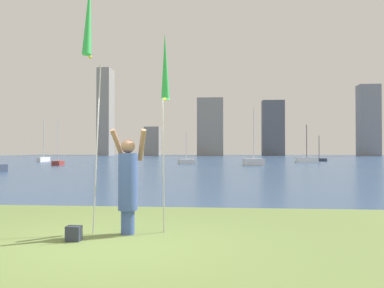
# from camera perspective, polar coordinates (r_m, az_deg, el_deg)

# --- Properties ---
(ground) EXTENTS (120.00, 138.00, 0.12)m
(ground) POSITION_cam_1_polar(r_m,az_deg,el_deg) (57.29, 3.18, -2.45)
(ground) COLOR #5B7038
(person) EXTENTS (0.70, 0.52, 1.91)m
(person) POSITION_cam_1_polar(r_m,az_deg,el_deg) (7.31, -9.20, -5.43)
(person) COLOR #3F59A5
(person) RESTS_ON ground
(kite_flag_left) EXTENTS (0.16, 0.85, 4.62)m
(kite_flag_left) POSITION_cam_1_polar(r_m,az_deg,el_deg) (7.51, -14.63, 16.73)
(kite_flag_left) COLOR #B2B2B7
(kite_flag_left) RESTS_ON ground
(kite_flag_right) EXTENTS (0.16, 0.39, 3.75)m
(kite_flag_right) POSITION_cam_1_polar(r_m,az_deg,el_deg) (7.61, -3.91, 10.56)
(kite_flag_right) COLOR #B2B2B7
(kite_flag_right) RESTS_ON ground
(bag) EXTENTS (0.24, 0.18, 0.25)m
(bag) POSITION_cam_1_polar(r_m,az_deg,el_deg) (7.06, -16.68, -12.25)
(bag) COLOR #33384C
(bag) RESTS_ON ground
(sailboat_1) EXTENTS (1.48, 3.08, 3.48)m
(sailboat_1) POSITION_cam_1_polar(r_m,az_deg,el_deg) (56.90, 17.85, -2.10)
(sailboat_1) COLOR #333D51
(sailboat_1) RESTS_ON ground
(sailboat_2) EXTENTS (2.18, 1.36, 5.67)m
(sailboat_2) POSITION_cam_1_polar(r_m,az_deg,el_deg) (38.99, 8.89, -2.52)
(sailboat_2) COLOR silver
(sailboat_2) RESTS_ON ground
(sailboat_4) EXTENTS (0.95, 1.77, 4.58)m
(sailboat_4) POSITION_cam_1_polar(r_m,az_deg,el_deg) (41.52, -18.74, -2.54)
(sailboat_4) COLOR maroon
(sailboat_4) RESTS_ON ground
(sailboat_5) EXTENTS (1.93, 1.49, 3.43)m
(sailboat_5) POSITION_cam_1_polar(r_m,az_deg,el_deg) (43.45, -0.83, -2.51)
(sailboat_5) COLOR silver
(sailboat_5) RESTS_ON ground
(sailboat_6) EXTENTS (3.00, 1.97, 4.61)m
(sailboat_6) POSITION_cam_1_polar(r_m,az_deg,el_deg) (49.88, 16.20, -2.14)
(sailboat_6) COLOR white
(sailboat_6) RESTS_ON ground
(sailboat_8) EXTENTS (0.55, 2.77, 5.46)m
(sailboat_8) POSITION_cam_1_polar(r_m,az_deg,el_deg) (54.92, -20.61, -1.99)
(sailboat_8) COLOR silver
(sailboat_8) RESTS_ON ground
(skyline_tower_0) EXTENTS (3.57, 5.52, 24.50)m
(skyline_tower_0) POSITION_cam_1_polar(r_m,az_deg,el_deg) (115.02, -12.34, 4.50)
(skyline_tower_0) COLOR gray
(skyline_tower_0) RESTS_ON ground
(skyline_tower_1) EXTENTS (4.04, 3.67, 7.77)m
(skyline_tower_1) POSITION_cam_1_polar(r_m,az_deg,el_deg) (107.48, -5.72, 0.40)
(skyline_tower_1) COLOR gray
(skyline_tower_1) RESTS_ON ground
(skyline_tower_2) EXTENTS (6.81, 6.88, 15.13)m
(skyline_tower_2) POSITION_cam_1_polar(r_m,az_deg,el_deg) (105.57, 2.70, 2.41)
(skyline_tower_2) COLOR gray
(skyline_tower_2) RESTS_ON ground
(skyline_tower_3) EXTENTS (5.86, 3.71, 14.78)m
(skyline_tower_3) POSITION_cam_1_polar(r_m,az_deg,el_deg) (108.37, 11.59, 2.25)
(skyline_tower_3) COLOR #565B66
(skyline_tower_3) RESTS_ON ground
(skyline_tower_4) EXTENTS (5.22, 3.76, 18.22)m
(skyline_tower_4) POSITION_cam_1_polar(r_m,az_deg,el_deg) (111.10, 24.08, 3.12)
(skyline_tower_4) COLOR gray
(skyline_tower_4) RESTS_ON ground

